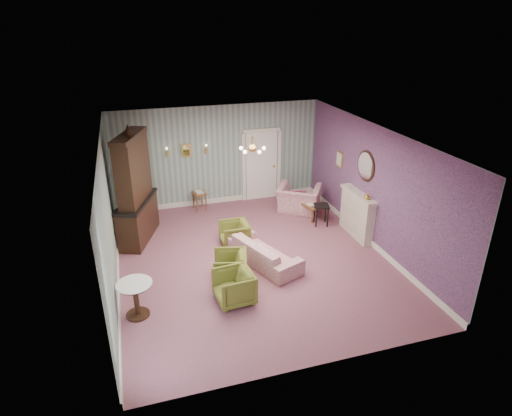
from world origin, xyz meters
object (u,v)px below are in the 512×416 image
object	(u,v)px
olive_chair_c	(234,233)
side_table_black	(321,215)
olive_chair_b	(230,265)
fireplace	(357,214)
sofa_chintz	(264,249)
olive_chair_a	(234,286)
pedestal_table	(136,299)
dresser	(134,185)
coffee_table	(310,210)
wingback_chair	(299,195)

from	to	relation	value
olive_chair_c	side_table_black	distance (m)	2.53
side_table_black	olive_chair_b	bearing A→B (deg)	-147.62
fireplace	sofa_chintz	bearing A→B (deg)	-166.61
olive_chair_a	olive_chair_c	world-z (taller)	olive_chair_a
pedestal_table	side_table_black	bearing A→B (deg)	27.37
sofa_chintz	side_table_black	distance (m)	2.52
sofa_chintz	fireplace	distance (m)	2.75
dresser	coffee_table	bearing A→B (deg)	19.68
pedestal_table	dresser	bearing A→B (deg)	86.10
wingback_chair	fireplace	distance (m)	1.99
sofa_chintz	olive_chair_a	bearing A→B (deg)	118.69
olive_chair_b	wingback_chair	xyz separation A→B (m)	(2.73, 2.88, 0.15)
fireplace	coffee_table	distance (m)	1.55
dresser	pedestal_table	distance (m)	3.34
olive_chair_a	wingback_chair	distance (m)	4.62
wingback_chair	side_table_black	world-z (taller)	wingback_chair
olive_chair_b	olive_chair_a	bearing A→B (deg)	6.28
olive_chair_c	wingback_chair	distance (m)	2.69
olive_chair_a	olive_chair_b	bearing A→B (deg)	167.20
olive_chair_c	sofa_chintz	bearing A→B (deg)	23.59
fireplace	pedestal_table	size ratio (longest dim) A/B	1.95
dresser	fireplace	size ratio (longest dim) A/B	2.04
olive_chair_a	fireplace	xyz separation A→B (m)	(3.67, 1.84, 0.22)
sofa_chintz	pedestal_table	world-z (taller)	sofa_chintz
olive_chair_b	coffee_table	xyz separation A→B (m)	(2.88, 2.42, -0.14)
olive_chair_b	wingback_chair	world-z (taller)	wingback_chair
olive_chair_c	sofa_chintz	xyz separation A→B (m)	(0.43, -1.00, 0.04)
olive_chair_a	dresser	size ratio (longest dim) A/B	0.26
dresser	sofa_chintz	bearing A→B (deg)	-17.44
olive_chair_a	side_table_black	size ratio (longest dim) A/B	1.28
olive_chair_a	side_table_black	distance (m)	4.05
coffee_table	pedestal_table	world-z (taller)	pedestal_table
fireplace	dresser	bearing A→B (deg)	164.95
olive_chair_c	olive_chair_b	bearing A→B (deg)	-17.37
olive_chair_b	sofa_chintz	xyz separation A→B (m)	(0.89, 0.44, 0.02)
wingback_chair	side_table_black	xyz separation A→B (m)	(0.23, -1.00, -0.22)
coffee_table	pedestal_table	xyz separation A→B (m)	(-4.83, -3.08, 0.15)
olive_chair_a	olive_chair_c	distance (m)	2.28
wingback_chair	fireplace	xyz separation A→B (m)	(0.83, -1.81, 0.07)
sofa_chintz	side_table_black	world-z (taller)	sofa_chintz
sofa_chintz	pedestal_table	xyz separation A→B (m)	(-2.84, -1.10, -0.01)
side_table_black	pedestal_table	world-z (taller)	pedestal_table
olive_chair_b	pedestal_table	world-z (taller)	pedestal_table
olive_chair_a	pedestal_table	xyz separation A→B (m)	(-1.84, 0.10, -0.01)
wingback_chair	dresser	world-z (taller)	dresser
sofa_chintz	coffee_table	xyz separation A→B (m)	(1.99, 1.98, -0.16)
olive_chair_c	wingback_chair	xyz separation A→B (m)	(2.26, 1.44, 0.17)
coffee_table	olive_chair_a	bearing A→B (deg)	-133.19
sofa_chintz	fireplace	size ratio (longest dim) A/B	1.37
sofa_chintz	wingback_chair	distance (m)	3.06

